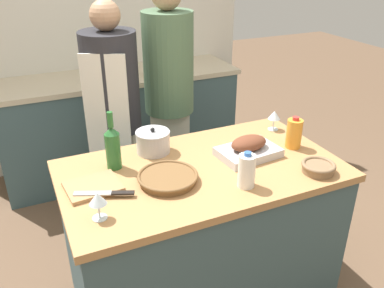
% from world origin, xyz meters
% --- Properties ---
extents(kitchen_island, '(1.43, 0.81, 0.86)m').
position_xyz_m(kitchen_island, '(0.00, 0.00, 0.43)').
color(kitchen_island, '#3D565B').
rests_on(kitchen_island, ground_plane).
extents(back_counter, '(2.06, 0.60, 0.90)m').
position_xyz_m(back_counter, '(0.00, 1.65, 0.45)').
color(back_counter, '#3D565B').
rests_on(back_counter, ground_plane).
extents(back_wall, '(2.56, 0.10, 2.55)m').
position_xyz_m(back_wall, '(0.00, 2.00, 1.27)').
color(back_wall, silver).
rests_on(back_wall, ground_plane).
extents(roasting_pan, '(0.34, 0.24, 0.12)m').
position_xyz_m(roasting_pan, '(0.28, 0.01, 0.91)').
color(roasting_pan, '#BCBCC1').
rests_on(roasting_pan, kitchen_island).
extents(wicker_basket, '(0.29, 0.29, 0.04)m').
position_xyz_m(wicker_basket, '(-0.21, -0.06, 0.88)').
color(wicker_basket, brown).
rests_on(wicker_basket, kitchen_island).
extents(cutting_board, '(0.26, 0.22, 0.02)m').
position_xyz_m(cutting_board, '(-0.55, 0.04, 0.87)').
color(cutting_board, '#AD7F51').
rests_on(cutting_board, kitchen_island).
extents(stock_pot, '(0.19, 0.19, 0.15)m').
position_xyz_m(stock_pot, '(-0.17, 0.27, 0.92)').
color(stock_pot, '#B7B7BC').
rests_on(stock_pot, kitchen_island).
extents(mixing_bowl, '(0.17, 0.17, 0.05)m').
position_xyz_m(mixing_bowl, '(0.51, -0.28, 0.89)').
color(mixing_bowl, '#846647').
rests_on(mixing_bowl, kitchen_island).
extents(juice_jug, '(0.09, 0.09, 0.18)m').
position_xyz_m(juice_jug, '(0.57, -0.00, 0.95)').
color(juice_jug, orange).
rests_on(juice_jug, kitchen_island).
extents(milk_jug, '(0.08, 0.08, 0.18)m').
position_xyz_m(milk_jug, '(0.11, -0.24, 0.94)').
color(milk_jug, white).
rests_on(milk_jug, kitchen_island).
extents(wine_bottle_green, '(0.08, 0.08, 0.31)m').
position_xyz_m(wine_bottle_green, '(-0.41, 0.19, 0.98)').
color(wine_bottle_green, '#28662D').
rests_on(wine_bottle_green, kitchen_island).
extents(wine_glass_left, '(0.07, 0.07, 0.13)m').
position_xyz_m(wine_glass_left, '(-0.57, -0.21, 0.96)').
color(wine_glass_left, silver).
rests_on(wine_glass_left, kitchen_island).
extents(wine_glass_right, '(0.07, 0.07, 0.12)m').
position_xyz_m(wine_glass_right, '(0.60, 0.24, 0.95)').
color(wine_glass_right, silver).
rests_on(wine_glass_right, kitchen_island).
extents(knife_chef, '(0.26, 0.13, 0.01)m').
position_xyz_m(knife_chef, '(-0.51, -0.06, 0.88)').
color(knife_chef, '#B7B7BC').
rests_on(knife_chef, cutting_board).
extents(condiment_bottle_tall, '(0.06, 0.06, 0.15)m').
position_xyz_m(condiment_bottle_tall, '(0.08, 1.59, 0.97)').
color(condiment_bottle_tall, '#332D28').
rests_on(condiment_bottle_tall, back_counter).
extents(condiment_bottle_short, '(0.06, 0.06, 0.16)m').
position_xyz_m(condiment_bottle_short, '(0.23, 1.52, 0.97)').
color(condiment_bottle_short, '#B28E2D').
rests_on(condiment_bottle_short, back_counter).
extents(person_cook_aproned, '(0.38, 0.40, 1.60)m').
position_xyz_m(person_cook_aproned, '(-0.23, 0.86, 0.88)').
color(person_cook_aproned, beige).
rests_on(person_cook_aproned, ground_plane).
extents(person_cook_guest, '(0.34, 0.34, 1.70)m').
position_xyz_m(person_cook_guest, '(0.18, 0.91, 0.94)').
color(person_cook_guest, beige).
rests_on(person_cook_guest, ground_plane).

